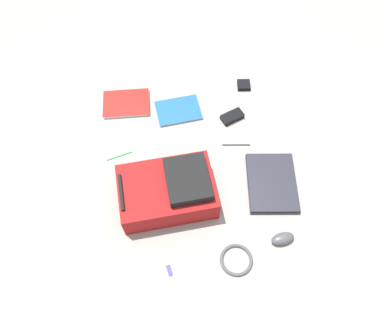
# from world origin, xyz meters

# --- Properties ---
(ground_plane) EXTENTS (3.67, 3.67, 0.00)m
(ground_plane) POSITION_xyz_m (0.00, 0.00, 0.00)
(ground_plane) COLOR gray
(backpack) EXTENTS (0.31, 0.45, 0.19)m
(backpack) POSITION_xyz_m (-0.15, 0.11, 0.08)
(backpack) COLOR maroon
(backpack) RESTS_ON ground_plane
(laptop) EXTENTS (0.36, 0.30, 0.03)m
(laptop) POSITION_xyz_m (-0.18, -0.39, 0.02)
(laptop) COLOR #24242C
(laptop) RESTS_ON ground_plane
(book_manual) EXTENTS (0.18, 0.24, 0.01)m
(book_manual) POSITION_xyz_m (0.36, -0.03, 0.01)
(book_manual) COLOR silver
(book_manual) RESTS_ON ground_plane
(book_comic) EXTENTS (0.21, 0.28, 0.02)m
(book_comic) POSITION_xyz_m (0.47, 0.25, 0.01)
(book_comic) COLOR silver
(book_comic) RESTS_ON ground_plane
(computer_mouse) EXTENTS (0.06, 0.11, 0.04)m
(computer_mouse) POSITION_xyz_m (-0.46, -0.35, 0.02)
(computer_mouse) COLOR #4C4C51
(computer_mouse) RESTS_ON ground_plane
(cable_coil) EXTENTS (0.15, 0.15, 0.01)m
(cable_coil) POSITION_xyz_m (-0.51, -0.12, 0.01)
(cable_coil) COLOR #4C4C51
(cable_coil) RESTS_ON ground_plane
(power_brick) EXTENTS (0.09, 0.13, 0.03)m
(power_brick) POSITION_xyz_m (0.25, -0.31, 0.01)
(power_brick) COLOR black
(power_brick) RESTS_ON ground_plane
(pen_black) EXTENTS (0.04, 0.14, 0.01)m
(pen_black) POSITION_xyz_m (0.08, -0.28, 0.00)
(pen_black) COLOR black
(pen_black) RESTS_ON ground_plane
(pen_blue) EXTENTS (0.03, 0.14, 0.01)m
(pen_blue) POSITION_xyz_m (0.14, 0.33, 0.00)
(pen_blue) COLOR #198C33
(pen_blue) RESTS_ON ground_plane
(earbud_pouch) EXTENTS (0.08, 0.08, 0.02)m
(earbud_pouch) POSITION_xyz_m (0.46, -0.43, 0.01)
(earbud_pouch) COLOR black
(earbud_pouch) RESTS_ON ground_plane
(usb_stick) EXTENTS (0.05, 0.02, 0.01)m
(usb_stick) POSITION_xyz_m (-0.49, 0.18, 0.00)
(usb_stick) COLOR #191999
(usb_stick) RESTS_ON ground_plane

